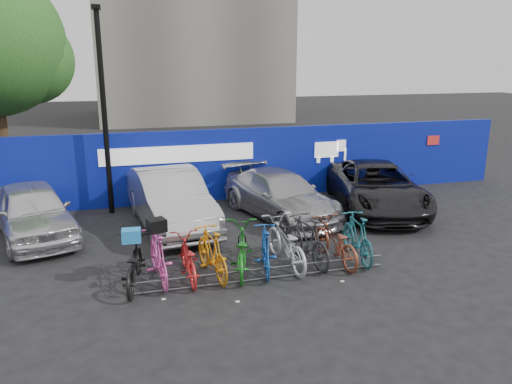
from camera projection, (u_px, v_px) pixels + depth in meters
name	position (u px, v px, depth m)	size (l,w,h in m)	color
ground	(257.00, 269.00, 11.37)	(100.00, 100.00, 0.00)	black
hoarding	(209.00, 165.00, 16.64)	(22.00, 0.18, 2.40)	#0A1897
lamppost	(104.00, 107.00, 14.72)	(0.25, 0.50, 6.11)	black
bike_rack	(265.00, 273.00, 10.77)	(5.60, 0.03, 0.30)	#595B60
car_0	(33.00, 211.00, 13.24)	(1.73, 4.30, 1.46)	silver
car_1	(170.00, 199.00, 14.10)	(1.70, 4.87, 1.60)	#ABABB0
car_2	(280.00, 195.00, 15.02)	(1.90, 4.66, 1.35)	#A1A0A5
car_3	(376.00, 187.00, 15.74)	(2.43, 5.28, 1.47)	black
bike_0	(133.00, 264.00, 10.41)	(0.66, 1.90, 1.00)	black
bike_1	(158.00, 256.00, 10.65)	(0.53, 1.89, 1.14)	#D7499F
bike_2	(188.00, 258.00, 10.79)	(0.63, 1.80, 0.95)	red
bike_3	(212.00, 253.00, 10.89)	(0.52, 1.85, 1.11)	orange
bike_4	(241.00, 249.00, 11.12)	(0.72, 2.06, 1.08)	#156F18
bike_5	(265.00, 250.00, 11.14)	(0.49, 1.75, 1.05)	#15479E
bike_6	(285.00, 243.00, 11.45)	(0.73, 2.10, 1.10)	#B7B9C0
bike_7	(307.00, 240.00, 11.57)	(0.55, 1.94, 1.16)	#2A2A2D
bike_8	(335.00, 242.00, 11.65)	(0.68, 1.95, 1.03)	brown
bike_9	(357.00, 237.00, 11.80)	(0.53, 1.88, 1.13)	#1C616E
cargo_crate	(131.00, 236.00, 10.25)	(0.38, 0.29, 0.27)	#207ECE
cargo_topcase	(157.00, 225.00, 10.46)	(0.36, 0.33, 0.27)	black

